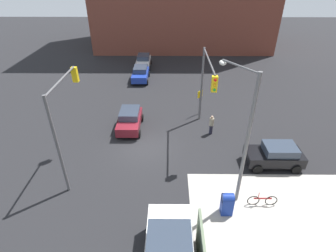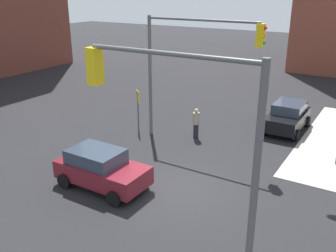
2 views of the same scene
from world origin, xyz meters
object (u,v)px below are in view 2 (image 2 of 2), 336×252
at_px(traffic_signal_se_corner, 184,129).
at_px(hatchback_black, 288,116).
at_px(traffic_signal_nw_corner, 190,55).
at_px(hatchback_maroon, 101,168).
at_px(pedestrian_crossing, 196,123).

xyz_separation_m(traffic_signal_se_corner, hatchback_black, (-0.69, 13.59, -3.76)).
xyz_separation_m(traffic_signal_nw_corner, hatchback_black, (4.00, 4.59, -3.84)).
relative_size(traffic_signal_nw_corner, traffic_signal_se_corner, 1.00).
distance_m(traffic_signal_se_corner, hatchback_black, 14.12).
bearing_deg(hatchback_black, traffic_signal_nw_corner, -131.08).
bearing_deg(traffic_signal_se_corner, hatchback_black, 92.92).
relative_size(traffic_signal_se_corner, hatchback_black, 1.70).
bearing_deg(hatchback_maroon, traffic_signal_se_corner, -27.84).
bearing_deg(hatchback_black, traffic_signal_se_corner, -87.08).
relative_size(traffic_signal_se_corner, hatchback_maroon, 1.68).
distance_m(traffic_signal_nw_corner, hatchback_black, 7.20).
height_order(traffic_signal_nw_corner, traffic_signal_se_corner, same).
bearing_deg(traffic_signal_nw_corner, pedestrian_crossing, 83.76).
bearing_deg(traffic_signal_se_corner, hatchback_maroon, 152.16).
bearing_deg(hatchback_black, pedestrian_crossing, -135.26).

